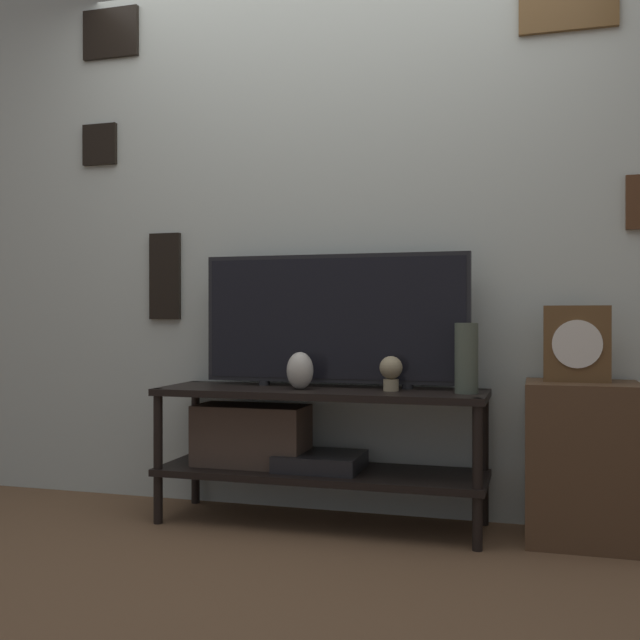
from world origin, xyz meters
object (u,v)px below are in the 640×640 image
object	(u,v)px
vase_urn_stoneware	(300,371)
decorative_bust	(391,371)
television	(334,319)
vase_tall_ceramic	(466,358)
mantel_clock	(577,344)

from	to	relation	value
vase_urn_stoneware	decorative_bust	distance (m)	0.39
television	decorative_bust	xyz separation A→B (m)	(0.28, -0.10, -0.22)
vase_tall_ceramic	vase_urn_stoneware	size ratio (longest dim) A/B	1.79
television	vase_tall_ceramic	xyz separation A→B (m)	(0.59, -0.11, -0.16)
vase_tall_ceramic	mantel_clock	world-z (taller)	mantel_clock
vase_tall_ceramic	decorative_bust	size ratio (longest dim) A/B	1.96
decorative_bust	vase_urn_stoneware	bearing A→B (deg)	-174.82
television	decorative_bust	size ratio (longest dim) A/B	8.17
vase_urn_stoneware	television	bearing A→B (deg)	49.62
vase_tall_ceramic	vase_urn_stoneware	world-z (taller)	vase_tall_ceramic
vase_urn_stoneware	mantel_clock	world-z (taller)	mantel_clock
vase_tall_ceramic	vase_urn_stoneware	distance (m)	0.71
vase_tall_ceramic	mantel_clock	xyz separation A→B (m)	(0.43, 0.07, 0.06)
vase_urn_stoneware	mantel_clock	size ratio (longest dim) A/B	0.53
vase_urn_stoneware	decorative_bust	size ratio (longest dim) A/B	1.09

